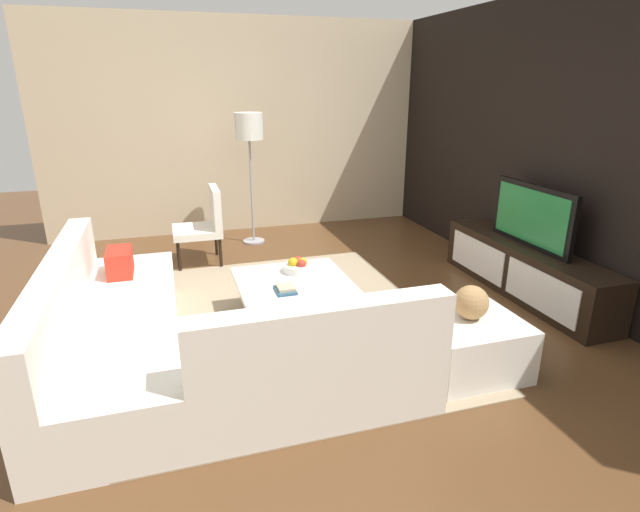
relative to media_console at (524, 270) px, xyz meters
name	(u,v)px	position (x,y,z in m)	size (l,w,h in m)	color
ground_plane	(286,327)	(0.00, -2.40, -0.25)	(14.00, 14.00, 0.00)	brown
feature_wall_back	(569,149)	(0.00, 0.30, 1.15)	(6.40, 0.12, 2.80)	black
side_wall_left	(243,128)	(-3.20, -2.20, 1.15)	(0.12, 5.20, 2.80)	beige
area_rug	(283,321)	(-0.10, -2.40, -0.24)	(3.13, 2.58, 0.01)	tan
media_console	(524,270)	(0.00, 0.00, 0.00)	(2.08, 0.44, 0.50)	black
television	(532,216)	(0.00, 0.00, 0.54)	(1.05, 0.06, 0.59)	black
sectional_couch	(180,341)	(0.54, -3.27, 0.03)	(2.53, 2.41, 0.82)	white
coffee_table	(294,299)	(-0.10, -2.30, -0.05)	(0.92, 0.95, 0.38)	black
accent_chair_near	(205,221)	(-1.87, -2.88, 0.24)	(0.54, 0.53, 0.87)	black
floor_lamp	(249,133)	(-2.47, -2.23, 1.14)	(0.35, 0.35, 1.64)	#A5A5AA
ottoman	(467,343)	(1.02, -1.29, -0.05)	(0.70, 0.70, 0.40)	white
fruit_bowl	(299,266)	(-0.28, -2.20, 0.18)	(0.28, 0.28, 0.14)	silver
decorative_ball	(471,302)	(1.02, -1.29, 0.27)	(0.24, 0.24, 0.24)	#AD8451
book_stack	(286,289)	(0.12, -2.42, 0.15)	(0.21, 0.16, 0.05)	#2D516B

